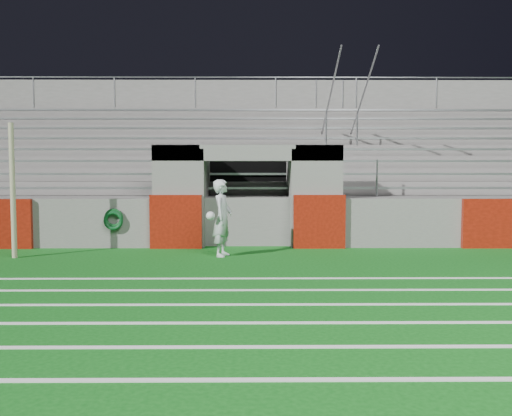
{
  "coord_description": "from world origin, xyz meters",
  "views": [
    {
      "loc": [
        0.1,
        -11.29,
        2.02
      ],
      "look_at": [
        0.2,
        1.8,
        1.1
      ],
      "focal_mm": 40.0,
      "sensor_mm": 36.0,
      "label": 1
    }
  ],
  "objects": [
    {
      "name": "ground",
      "position": [
        0.0,
        0.0,
        0.0
      ],
      "size": [
        90.0,
        90.0,
        0.0
      ],
      "primitive_type": "plane",
      "color": "#0D5313",
      "rests_on": "ground"
    },
    {
      "name": "goalkeeper_with_ball",
      "position": [
        -0.57,
        1.68,
        0.88
      ],
      "size": [
        0.63,
        0.73,
        1.76
      ],
      "color": "silver",
      "rests_on": "ground"
    },
    {
      "name": "field_markings",
      "position": [
        0.0,
        -5.0,
        0.01
      ],
      "size": [
        28.0,
        8.09,
        0.01
      ],
      "color": "white",
      "rests_on": "ground"
    },
    {
      "name": "hose_coil",
      "position": [
        -3.36,
        2.92,
        0.74
      ],
      "size": [
        0.49,
        0.14,
        0.55
      ],
      "color": "#0D441A",
      "rests_on": "ground"
    },
    {
      "name": "stadium_structure",
      "position": [
        0.0,
        7.97,
        1.49
      ],
      "size": [
        26.0,
        8.48,
        5.42
      ],
      "color": "#65625F",
      "rests_on": "ground"
    },
    {
      "name": "field_post",
      "position": [
        -5.25,
        1.49,
        1.51
      ],
      "size": [
        0.12,
        0.12,
        3.02
      ],
      "primitive_type": "cylinder",
      "color": "tan",
      "rests_on": "ground"
    }
  ]
}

